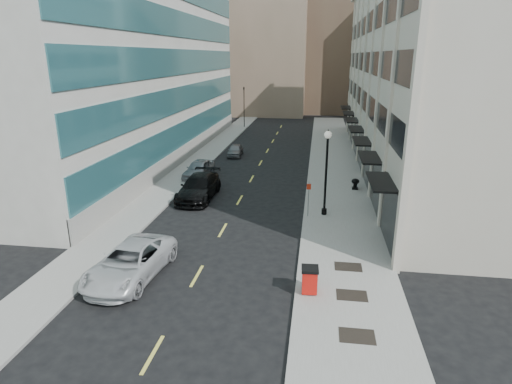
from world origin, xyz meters
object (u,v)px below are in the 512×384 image
(car_silver_sedan, at_px, (199,169))
(urn_planter, at_px, (355,183))
(car_white_van, at_px, (130,262))
(car_grey_sedan, at_px, (235,150))
(car_black_pickup, at_px, (199,187))
(lamppost, at_px, (326,165))
(sign_post, at_px, (309,194))
(trash_bin, at_px, (310,279))
(traffic_signal, at_px, (244,90))

(car_silver_sedan, distance_m, urn_planter, 13.91)
(car_white_van, relative_size, car_grey_sedan, 1.61)
(car_black_pickup, xyz_separation_m, lamppost, (9.60, -2.56, 2.73))
(car_silver_sedan, height_order, urn_planter, car_silver_sedan)
(car_silver_sedan, xyz_separation_m, sign_post, (10.10, -8.84, 0.93))
(urn_planter, bearing_deg, car_silver_sedan, 171.34)
(car_grey_sedan, xyz_separation_m, lamppost, (9.60, -17.41, 2.99))
(car_silver_sedan, relative_size, trash_bin, 3.70)
(car_silver_sedan, height_order, sign_post, sign_post)
(car_grey_sedan, bearing_deg, trash_bin, -75.30)
(car_silver_sedan, relative_size, car_grey_sedan, 1.26)
(traffic_signal, height_order, car_silver_sedan, traffic_signal)
(lamppost, bearing_deg, car_grey_sedan, 118.87)
(sign_post, distance_m, urn_planter, 7.74)
(car_black_pickup, distance_m, car_grey_sedan, 14.85)
(car_black_pickup, relative_size, urn_planter, 6.93)
(car_silver_sedan, distance_m, car_grey_sedan, 9.23)
(urn_planter, bearing_deg, sign_post, -118.43)
(traffic_signal, xyz_separation_m, lamppost, (11.90, -36.56, -2.10))
(car_white_van, distance_m, urn_planter, 20.31)
(lamppost, relative_size, urn_planter, 6.67)
(car_grey_sedan, height_order, trash_bin, trash_bin)
(traffic_signal, bearing_deg, car_black_pickup, -86.13)
(traffic_signal, relative_size, car_silver_sedan, 1.49)
(traffic_signal, distance_m, trash_bin, 48.55)
(traffic_signal, xyz_separation_m, sign_post, (10.80, -37.07, -3.99))
(lamppost, bearing_deg, car_silver_sedan, 143.37)
(traffic_signal, height_order, car_white_van, traffic_signal)
(car_white_van, relative_size, trash_bin, 4.74)
(car_white_van, distance_m, car_grey_sedan, 27.45)
(trash_bin, relative_size, urn_planter, 1.43)
(car_grey_sedan, relative_size, urn_planter, 4.20)
(traffic_signal, xyz_separation_m, urn_planter, (14.45, -30.33, -5.03))
(car_black_pickup, xyz_separation_m, car_silver_sedan, (-1.60, 5.76, -0.09))
(car_white_van, height_order, urn_planter, car_white_van)
(car_white_van, bearing_deg, car_silver_sedan, 100.14)
(sign_post, bearing_deg, car_silver_sedan, 127.80)
(car_black_pickup, bearing_deg, lamppost, -14.86)
(car_grey_sedan, distance_m, urn_planter, 16.51)
(car_white_van, height_order, car_silver_sedan, car_white_van)
(car_silver_sedan, relative_size, urn_planter, 5.29)
(traffic_signal, distance_m, sign_post, 38.82)
(lamppost, distance_m, sign_post, 2.25)
(urn_planter, bearing_deg, car_grey_sedan, 137.38)
(traffic_signal, height_order, urn_planter, traffic_signal)
(car_silver_sedan, height_order, lamppost, lamppost)
(sign_post, bearing_deg, urn_planter, 50.55)
(car_white_van, xyz_separation_m, car_black_pickup, (0.00, 12.60, 0.06))
(car_silver_sedan, xyz_separation_m, trash_bin, (10.46, -18.76, 0.03))
(traffic_signal, bearing_deg, car_grey_sedan, -83.15)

